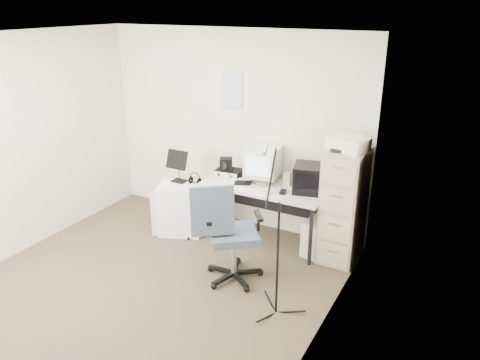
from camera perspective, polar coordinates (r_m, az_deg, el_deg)
The scene contains 23 objects.
floor at distance 5.14m, azimuth -10.72°, elevation -12.33°, with size 3.60×3.60×0.01m, color #382E1F.
ceiling at distance 4.33m, azimuth -13.03°, elevation 16.65°, with size 3.60×3.60×0.01m, color white.
wall_back at distance 6.00m, azimuth -0.78°, elevation 6.15°, with size 3.60×0.02×2.50m, color silver.
wall_left at distance 5.87m, azimuth -25.50°, elevation 3.71°, with size 0.02×3.60×2.50m, color silver.
wall_right at distance 3.75m, azimuth 9.99°, elevation -3.56°, with size 0.02×3.60×2.50m, color silver.
wall_calendar at distance 5.89m, azimuth -1.04°, elevation 10.85°, with size 0.30×0.02×0.44m, color white.
filing_cabinet at distance 5.35m, azimuth 12.51°, elevation -3.08°, with size 0.40×0.60×1.30m, color tan.
printer at distance 5.08m, azimuth 13.05°, elevation 4.31°, with size 0.40×0.27×0.15m, color beige.
desk at distance 5.74m, azimuth 3.08°, elevation -4.01°, with size 1.50×0.70×0.73m, color beige.
crt_monitor at distance 5.64m, azimuth 2.83°, elevation 1.87°, with size 0.38×0.40×0.42m, color beige.
crt_tv at distance 5.42m, azimuth 8.44°, elevation 0.23°, with size 0.35×0.37×0.32m, color black.
desk_speaker at distance 5.59m, azimuth 5.76°, elevation 0.13°, with size 0.08×0.08×0.15m, color #BEB99D.
keyboard at distance 5.43m, azimuth 1.95°, elevation -1.15°, with size 0.41×0.14×0.02m, color beige.
mouse at distance 5.37m, azimuth 5.26°, elevation -1.44°, with size 0.07×0.11×0.03m, color black.
radio_receiver at distance 5.85m, azimuth -1.32°, elevation 0.88°, with size 0.32×0.23×0.09m, color black.
radio_speaker at distance 5.81m, azimuth -1.71°, elevation 1.99°, with size 0.15×0.14×0.15m, color black.
papers at distance 5.60m, azimuth -0.01°, elevation -0.45°, with size 0.25×0.34×0.02m, color white.
pc_tower at distance 5.60m, azimuth 9.51°, elevation -6.64°, with size 0.21×0.47×0.44m, color beige.
office_chair at distance 4.87m, azimuth -0.78°, elevation -6.45°, with size 0.63×0.63×1.09m, color #49586B.
side_cart at distance 5.99m, azimuth -7.25°, elevation -3.46°, with size 0.52×0.42×0.65m, color silver.
music_stand at distance 5.90m, azimuth -7.50°, elevation 1.75°, with size 0.29×0.15×0.43m, color black.
headphones at distance 5.85m, azimuth -5.52°, elevation -0.01°, with size 0.16×0.16×0.03m, color black.
mic_stand at distance 4.27m, azimuth 4.67°, elevation -7.62°, with size 0.02×0.02×1.50m, color black.
Camera 1 is at (2.82, -3.27, 2.79)m, focal length 35.00 mm.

